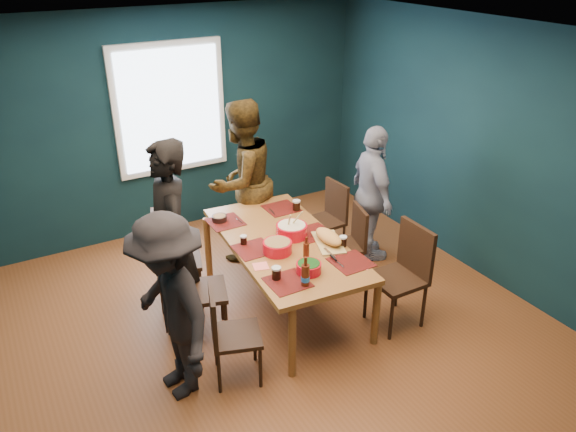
% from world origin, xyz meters
% --- Properties ---
extents(room, '(5.01, 5.01, 2.71)m').
position_xyz_m(room, '(0.00, 0.27, 1.37)').
color(room, brown).
rests_on(room, ground).
extents(dining_table, '(1.15, 2.06, 0.75)m').
position_xyz_m(dining_table, '(0.29, 0.24, 0.68)').
color(dining_table, olive).
rests_on(dining_table, floor).
extents(chair_left_far, '(0.56, 0.56, 0.98)m').
position_xyz_m(chair_left_far, '(-0.66, 0.88, 0.57)').
color(chair_left_far, black).
rests_on(chair_left_far, floor).
extents(chair_left_mid, '(0.55, 0.55, 0.97)m').
position_xyz_m(chair_left_mid, '(-0.66, 0.26, 0.57)').
color(chair_left_mid, black).
rests_on(chair_left_mid, floor).
extents(chair_left_near, '(0.50, 0.50, 0.87)m').
position_xyz_m(chair_left_near, '(-0.62, -0.42, 0.51)').
color(chair_left_near, black).
rests_on(chair_left_near, floor).
extents(chair_right_far, '(0.42, 0.42, 0.88)m').
position_xyz_m(chair_right_far, '(1.28, 0.93, 0.51)').
color(chair_right_far, black).
rests_on(chair_right_far, floor).
extents(chair_right_mid, '(0.47, 0.47, 0.84)m').
position_xyz_m(chair_right_mid, '(1.17, 0.35, 0.49)').
color(chair_right_mid, black).
rests_on(chair_right_mid, floor).
extents(chair_right_near, '(0.45, 0.45, 1.00)m').
position_xyz_m(chair_right_near, '(1.18, -0.51, 0.58)').
color(chair_right_near, black).
rests_on(chair_right_near, floor).
extents(person_far_left, '(0.51, 0.72, 1.86)m').
position_xyz_m(person_far_left, '(-0.74, 0.50, 0.93)').
color(person_far_left, black).
rests_on(person_far_left, floor).
extents(person_back, '(1.09, 0.98, 1.85)m').
position_xyz_m(person_back, '(0.40, 1.40, 0.92)').
color(person_back, black).
rests_on(person_back, floor).
extents(person_right, '(0.61, 0.99, 1.58)m').
position_xyz_m(person_right, '(1.64, 0.63, 0.79)').
color(person_right, white).
rests_on(person_right, floor).
extents(person_near_left, '(0.68, 1.08, 1.59)m').
position_xyz_m(person_near_left, '(-1.03, -0.33, 0.80)').
color(person_near_left, black).
rests_on(person_near_left, floor).
extents(bowl_salad, '(0.27, 0.27, 0.11)m').
position_xyz_m(bowl_salad, '(0.14, 0.09, 0.81)').
color(bowl_salad, red).
rests_on(bowl_salad, dining_table).
extents(bowl_dumpling, '(0.30, 0.30, 0.28)m').
position_xyz_m(bowl_dumpling, '(0.41, 0.29, 0.82)').
color(bowl_dumpling, red).
rests_on(bowl_dumpling, dining_table).
extents(bowl_herbs, '(0.22, 0.22, 0.10)m').
position_xyz_m(bowl_herbs, '(0.20, -0.35, 0.80)').
color(bowl_herbs, red).
rests_on(bowl_herbs, dining_table).
extents(cutting_board, '(0.37, 0.59, 0.13)m').
position_xyz_m(cutting_board, '(0.64, -0.01, 0.81)').
color(cutting_board, tan).
rests_on(cutting_board, dining_table).
extents(small_bowl, '(0.15, 0.15, 0.06)m').
position_xyz_m(small_bowl, '(-0.08, 0.94, 0.79)').
color(small_bowl, black).
rests_on(small_bowl, dining_table).
extents(beer_bottle_a, '(0.07, 0.07, 0.27)m').
position_xyz_m(beer_bottle_a, '(0.07, -0.51, 0.85)').
color(beer_bottle_a, '#44190C').
rests_on(beer_bottle_a, dining_table).
extents(beer_bottle_b, '(0.06, 0.06, 0.22)m').
position_xyz_m(beer_bottle_b, '(0.31, -0.14, 0.84)').
color(beer_bottle_b, '#44190C').
rests_on(beer_bottle_b, dining_table).
extents(cola_glass_a, '(0.08, 0.08, 0.12)m').
position_xyz_m(cola_glass_a, '(-0.09, -0.31, 0.82)').
color(cola_glass_a, black).
rests_on(cola_glass_a, dining_table).
extents(cola_glass_b, '(0.07, 0.07, 0.10)m').
position_xyz_m(cola_glass_b, '(0.73, -0.12, 0.81)').
color(cola_glass_b, black).
rests_on(cola_glass_b, dining_table).
extents(cola_glass_c, '(0.08, 0.08, 0.12)m').
position_xyz_m(cola_glass_c, '(0.74, 0.77, 0.82)').
color(cola_glass_c, black).
rests_on(cola_glass_c, dining_table).
extents(cola_glass_d, '(0.07, 0.07, 0.09)m').
position_xyz_m(cola_glass_d, '(-0.07, 0.38, 0.80)').
color(cola_glass_d, black).
rests_on(cola_glass_d, dining_table).
extents(napkin_a, '(0.15, 0.15, 0.00)m').
position_xyz_m(napkin_a, '(0.64, 0.29, 0.75)').
color(napkin_a, '#FF746B').
rests_on(napkin_a, dining_table).
extents(napkin_b, '(0.16, 0.16, 0.00)m').
position_xyz_m(napkin_b, '(-0.11, -0.06, 0.75)').
color(napkin_b, '#FF746B').
rests_on(napkin_b, dining_table).
extents(napkin_c, '(0.18, 0.18, 0.00)m').
position_xyz_m(napkin_c, '(0.68, -0.49, 0.75)').
color(napkin_c, '#FF746B').
rests_on(napkin_c, dining_table).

